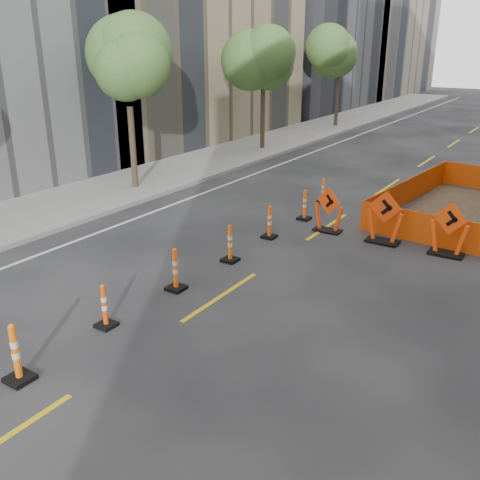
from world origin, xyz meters
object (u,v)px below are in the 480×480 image
Objects in this scene: channelizer_3 at (104,306)px; chevron_sign_left at (329,210)px; channelizer_8 at (323,190)px; channelizer_4 at (175,269)px; chevron_sign_center at (385,217)px; channelizer_7 at (305,205)px; channelizer_2 at (16,353)px; chevron_sign_right at (449,229)px; channelizer_6 at (270,222)px; channelizer_5 at (230,243)px.

channelizer_3 is 0.68× the size of chevron_sign_left.
channelizer_4 is at bearing -88.81° from channelizer_8.
channelizer_7 is at bearing 165.89° from chevron_sign_center.
channelizer_2 reaches higher than channelizer_3.
chevron_sign_right reaches higher than channelizer_3.
channelizer_8 is at bearing 138.14° from chevron_sign_center.
channelizer_4 is (0.09, 2.19, 0.05)m from channelizer_3.
channelizer_4 is 7.66m from chevron_sign_right.
channelizer_2 is 1.10× the size of channelizer_7.
channelizer_3 is 6.58m from channelizer_6.
channelizer_5 is 6.07m from chevron_sign_right.
chevron_sign_right reaches higher than channelizer_5.
channelizer_7 is at bearing 88.64° from channelizer_4.
channelizer_2 is 10.34m from chevron_sign_left.
channelizer_5 is at bearing 87.49° from channelizer_3.
chevron_sign_center is (2.95, -0.72, 0.28)m from channelizer_7.
channelizer_2 is at bearing -90.52° from channelizer_5.
chevron_sign_right is (4.78, -0.72, 0.26)m from channelizer_7.
channelizer_2 reaches higher than channelizer_8.
channelizer_7 reaches higher than channelizer_8.
channelizer_5 is (0.10, 2.19, -0.01)m from channelizer_4.
channelizer_5 is at bearing 89.48° from channelizer_2.
channelizer_2 is 1.08× the size of channelizer_5.
channelizer_5 is 4.75m from chevron_sign_center.
chevron_sign_right is (5.03, 8.05, 0.29)m from channelizer_3.
channelizer_3 is 2.19m from channelizer_4.
channelizer_2 is at bearing -90.61° from channelizer_7.
chevron_sign_center is (3.21, 8.04, 0.31)m from channelizer_3.
chevron_sign_right is at bearing 58.00° from channelizer_3.
channelizer_2 is 10.96m from channelizer_7.
chevron_sign_center is 1.03× the size of chevron_sign_right.
channelizer_6 is at bearing -115.72° from chevron_sign_left.
chevron_sign_center is (3.01, 3.66, 0.28)m from channelizer_5.
chevron_sign_center is at bearing 73.29° from channelizer_2.
channelizer_2 is 1.11× the size of channelizer_6.
chevron_sign_left reaches higher than channelizer_6.
channelizer_2 is at bearing -82.90° from chevron_sign_left.
channelizer_4 reaches higher than channelizer_8.
chevron_sign_center is at bearing 25.72° from channelizer_6.
channelizer_3 reaches higher than channelizer_8.
channelizer_7 is 0.65× the size of chevron_sign_center.
channelizer_6 is 3.39m from chevron_sign_center.
channelizer_7 is 4.84m from chevron_sign_right.
channelizer_4 is 0.67× the size of chevron_sign_center.
channelizer_3 is at bearing -85.72° from chevron_sign_left.
chevron_sign_right is at bearing -8.52° from channelizer_7.
channelizer_6 is 1.96m from chevron_sign_left.
chevron_sign_right reaches higher than chevron_sign_left.
channelizer_8 is (-0.18, 8.77, -0.08)m from channelizer_4.
chevron_sign_left is (1.22, 3.69, 0.20)m from channelizer_5.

